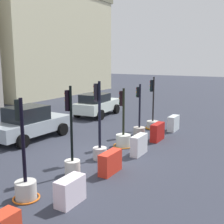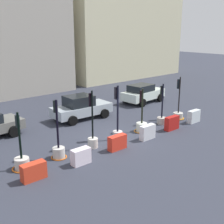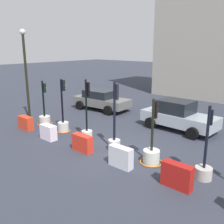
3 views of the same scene
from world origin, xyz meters
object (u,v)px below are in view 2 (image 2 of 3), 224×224
at_px(traffic_light_5, 162,116).
at_px(construction_barrier_2, 117,142).
at_px(traffic_light_0, 22,161).
at_px(construction_barrier_1, 81,156).
at_px(traffic_light_3, 117,127).
at_px(construction_barrier_5, 194,116).
at_px(construction_barrier_0, 34,171).
at_px(construction_barrier_4, 172,123).
at_px(traffic_light_2, 93,136).
at_px(car_silver_hatchback, 81,107).
at_px(traffic_light_1, 58,148).
at_px(traffic_light_6, 178,113).
at_px(traffic_light_4, 142,125).
at_px(construction_barrier_3, 148,132).
at_px(car_white_van, 143,93).

height_order(traffic_light_5, construction_barrier_2, traffic_light_5).
distance_m(traffic_light_0, construction_barrier_1, 2.78).
height_order(traffic_light_3, construction_barrier_5, traffic_light_3).
xyz_separation_m(construction_barrier_0, construction_barrier_4, (9.86, -0.00, 0.06)).
height_order(traffic_light_2, car_silver_hatchback, traffic_light_2).
distance_m(traffic_light_1, construction_barrier_2, 3.21).
bearing_deg(traffic_light_3, traffic_light_0, 178.24).
xyz_separation_m(construction_barrier_4, construction_barrier_5, (2.41, -0.08, -0.01)).
height_order(traffic_light_0, construction_barrier_5, traffic_light_0).
xyz_separation_m(traffic_light_5, car_silver_hatchback, (-3.45, 4.71, 0.32)).
xyz_separation_m(traffic_light_6, construction_barrier_2, (-7.16, -1.17, -0.01)).
xyz_separation_m(traffic_light_1, car_silver_hatchback, (4.86, 4.73, 0.30)).
bearing_deg(construction_barrier_1, traffic_light_3, 19.07).
distance_m(traffic_light_2, traffic_light_5, 6.19).
relative_size(traffic_light_4, traffic_light_6, 0.90).
distance_m(construction_barrier_2, construction_barrier_3, 2.40).
xyz_separation_m(traffic_light_1, traffic_light_3, (4.01, -0.10, 0.22)).
xyz_separation_m(traffic_light_2, construction_barrier_2, (0.84, -1.11, -0.30)).
distance_m(construction_barrier_4, construction_barrier_5, 2.41).
bearing_deg(traffic_light_2, traffic_light_4, -0.31).
bearing_deg(construction_barrier_2, car_white_van, 35.11).
relative_size(traffic_light_5, construction_barrier_1, 2.92).
height_order(construction_barrier_5, car_white_van, car_white_van).
relative_size(traffic_light_3, construction_barrier_0, 2.97).
distance_m(traffic_light_3, construction_barrier_3, 1.83).
relative_size(traffic_light_2, traffic_light_6, 1.04).
distance_m(traffic_light_3, traffic_light_5, 4.31).
height_order(traffic_light_1, construction_barrier_2, traffic_light_1).
bearing_deg(traffic_light_4, car_silver_hatchback, 104.37).
bearing_deg(construction_barrier_5, car_white_van, 75.90).
bearing_deg(construction_barrier_4, construction_barrier_1, -179.03).
bearing_deg(traffic_light_1, construction_barrier_1, -72.27).
height_order(traffic_light_2, construction_barrier_1, traffic_light_2).
bearing_deg(traffic_light_0, construction_barrier_1, -30.72).
bearing_deg(traffic_light_1, construction_barrier_3, -13.55).
distance_m(traffic_light_2, car_silver_hatchback, 5.56).
bearing_deg(construction_barrier_2, traffic_light_6, 9.26).
bearing_deg(construction_barrier_0, construction_barrier_4, -0.00).
bearing_deg(construction_barrier_2, traffic_light_0, 165.23).
xyz_separation_m(traffic_light_0, car_silver_hatchback, (6.82, 4.65, 0.43)).
distance_m(traffic_light_4, construction_barrier_0, 8.20).
distance_m(traffic_light_1, construction_barrier_3, 5.52).
relative_size(traffic_light_3, traffic_light_4, 1.17).
height_order(traffic_light_1, traffic_light_2, traffic_light_2).
height_order(traffic_light_1, construction_barrier_0, traffic_light_1).
xyz_separation_m(traffic_light_4, traffic_light_6, (4.02, 0.08, -0.03)).
relative_size(traffic_light_2, traffic_light_3, 0.99).
bearing_deg(construction_barrier_0, traffic_light_4, 7.59).
bearing_deg(traffic_light_2, traffic_light_0, 177.31).
distance_m(traffic_light_2, construction_barrier_5, 8.21).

